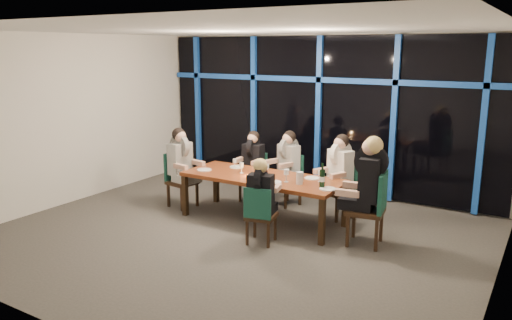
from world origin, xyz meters
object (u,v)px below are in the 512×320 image
(chair_far_mid, at_px, (290,176))
(water_pitcher, at_px, (300,178))
(chair_end_left, at_px, (179,176))
(wine_bottle, at_px, (322,178))
(chair_near_mid, at_px, (260,213))
(chair_end_right, at_px, (373,205))
(diner_far_right, at_px, (339,164))
(diner_end_left, at_px, (181,156))
(diner_end_right, at_px, (368,175))
(diner_near_mid, at_px, (261,188))
(diner_far_mid, at_px, (287,157))
(diner_far_left, at_px, (252,156))
(chair_far_left, at_px, (254,174))
(dining_table, at_px, (263,180))
(chair_far_right, at_px, (342,186))

(chair_far_mid, relative_size, water_pitcher, 4.81)
(chair_end_left, relative_size, wine_bottle, 2.59)
(chair_near_mid, bearing_deg, chair_end_right, -160.93)
(diner_far_right, xyz_separation_m, diner_end_left, (-2.56, -0.88, 0.00))
(diner_far_right, distance_m, diner_end_right, 1.18)
(diner_near_mid, bearing_deg, diner_end_right, -162.25)
(diner_far_right, bearing_deg, diner_far_mid, -165.77)
(chair_end_right, height_order, diner_near_mid, diner_near_mid)
(chair_near_mid, distance_m, diner_end_right, 1.60)
(chair_far_mid, relative_size, diner_far_mid, 1.03)
(chair_far_mid, distance_m, diner_end_right, 2.18)
(diner_far_left, relative_size, diner_far_right, 0.93)
(wine_bottle, bearing_deg, chair_far_mid, 134.13)
(chair_end_right, bearing_deg, chair_far_left, -119.29)
(diner_far_left, distance_m, diner_end_right, 2.64)
(dining_table, relative_size, diner_end_left, 2.79)
(diner_end_right, relative_size, wine_bottle, 2.84)
(wine_bottle, bearing_deg, chair_end_left, 178.96)
(chair_far_right, height_order, diner_near_mid, diner_near_mid)
(chair_far_left, relative_size, diner_far_right, 0.95)
(chair_near_mid, bearing_deg, wine_bottle, -140.53)
(chair_end_left, bearing_deg, diner_far_right, -62.95)
(chair_far_mid, xyz_separation_m, diner_far_mid, (-0.03, -0.07, 0.36))
(chair_end_left, distance_m, diner_far_right, 2.80)
(chair_far_right, distance_m, diner_near_mid, 1.78)
(chair_far_right, relative_size, water_pitcher, 5.03)
(chair_far_right, xyz_separation_m, water_pitcher, (-0.28, -0.98, 0.31))
(diner_far_left, bearing_deg, chair_end_right, -22.77)
(dining_table, height_order, chair_end_left, chair_end_left)
(chair_far_right, relative_size, diner_end_right, 0.91)
(chair_end_left, distance_m, diner_near_mid, 2.27)
(chair_end_right, bearing_deg, chair_far_right, -146.29)
(chair_far_left, bearing_deg, diner_far_mid, 1.51)
(chair_end_left, relative_size, diner_far_left, 1.11)
(dining_table, bearing_deg, chair_end_left, -177.18)
(chair_far_mid, height_order, chair_end_right, chair_end_right)
(diner_far_left, relative_size, diner_far_mid, 0.97)
(diner_far_mid, distance_m, diner_far_right, 1.06)
(diner_near_mid, distance_m, water_pitcher, 0.73)
(chair_far_left, relative_size, diner_near_mid, 1.06)
(wine_bottle, bearing_deg, chair_near_mid, -129.00)
(diner_end_right, bearing_deg, chair_near_mid, -66.32)
(chair_near_mid, distance_m, diner_end_left, 2.25)
(diner_far_left, xyz_separation_m, wine_bottle, (1.80, -0.96, 0.05))
(dining_table, relative_size, diner_far_mid, 2.93)
(chair_far_mid, distance_m, wine_bottle, 1.67)
(chair_far_right, relative_size, diner_end_left, 1.02)
(chair_near_mid, xyz_separation_m, wine_bottle, (0.61, 0.75, 0.41))
(chair_near_mid, distance_m, water_pitcher, 0.88)
(diner_far_mid, height_order, diner_far_right, diner_far_right)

